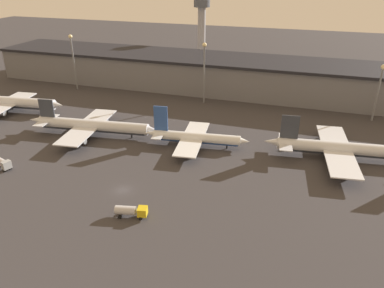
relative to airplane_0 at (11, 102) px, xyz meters
name	(u,v)px	position (x,y,z in m)	size (l,w,h in m)	color
ground	(123,190)	(71.08, -40.01, -3.72)	(600.00, 600.00, 0.00)	#383538
terminal_building	(215,73)	(71.08, 54.83, 4.03)	(220.88, 30.91, 15.43)	slate
airplane_0	(11,102)	(0.00, 0.00, 0.00)	(45.66, 27.85, 12.49)	silver
airplane_1	(92,126)	(44.04, -10.83, -0.27)	(47.87, 33.63, 12.09)	silver
airplane_2	(195,138)	(81.18, -8.18, -0.73)	(35.22, 28.26, 13.14)	white
airplane_3	(342,149)	(126.77, -3.01, -0.24)	(47.82, 37.06, 13.16)	silver
service_vehicle_0	(3,163)	(32.30, -40.30, -1.96)	(6.01, 3.98, 3.04)	#9EA3A8
service_vehicle_5	(131,211)	(78.50, -49.81, -2.03)	(7.92, 3.87, 2.85)	gold
lamp_post_0	(73,55)	(7.84, 34.43, 12.57)	(1.80, 1.80, 25.71)	slate
lamp_post_1	(204,66)	(71.62, 34.43, 12.59)	(1.80, 1.80, 25.74)	slate
lamp_post_2	(379,85)	(139.25, 34.43, 10.38)	(1.80, 1.80, 21.75)	slate
control_tower	(202,25)	(51.66, 96.89, 19.62)	(9.00, 9.00, 39.99)	#99999E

